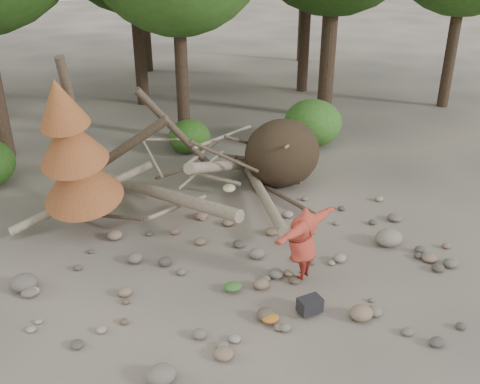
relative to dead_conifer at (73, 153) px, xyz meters
name	(u,v)px	position (x,y,z in m)	size (l,w,h in m)	color
ground	(253,282)	(3.12, -3.37, -2.11)	(120.00, 120.00, 0.00)	#514C44
deadfall_pile	(264,158)	(5.13, 0.87, -1.16)	(8.55, 5.24, 3.30)	#332619
dead_conifer	(73,153)	(0.00, 0.00, 0.00)	(2.06, 2.16, 4.35)	#4C3F30
bush_mid	(189,136)	(3.92, 4.43, -1.55)	(1.40, 1.40, 1.12)	#2D5C1A
bush_right	(313,123)	(8.12, 3.63, -1.31)	(2.00, 2.00, 1.60)	#376D22
frisbee_thrower	(302,243)	(4.09, -3.62, -1.21)	(2.59, 1.44, 2.14)	#A23324
backpack	(310,307)	(3.74, -4.72, -1.96)	(0.45, 0.30, 0.30)	black
cloth_green	(233,288)	(2.60, -3.52, -2.04)	(0.38, 0.32, 0.14)	#325E25
cloth_orange	(270,320)	(2.92, -4.71, -2.05)	(0.34, 0.27, 0.12)	#A05B1B
boulder_front_left	(161,375)	(0.67, -5.43, -1.96)	(0.49, 0.44, 0.29)	#635D53
boulder_front_right	(361,313)	(4.59, -5.20, -1.98)	(0.45, 0.41, 0.27)	#7F674F
boulder_mid_right	(389,238)	(6.67, -3.07, -1.92)	(0.64, 0.57, 0.38)	gray
boulder_mid_left	(24,282)	(-1.40, -1.95, -1.94)	(0.57, 0.51, 0.34)	#59504A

